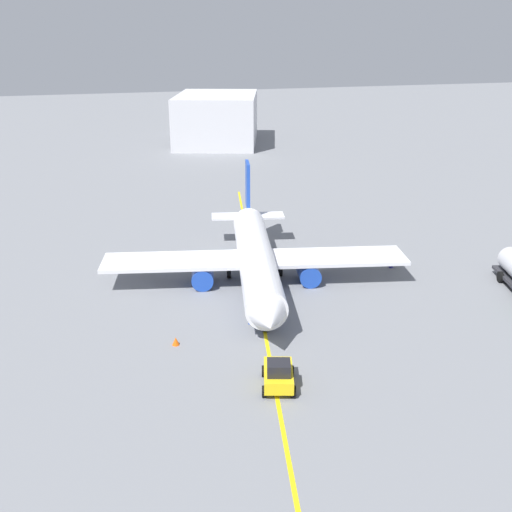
{
  "coord_description": "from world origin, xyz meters",
  "views": [
    {
      "loc": [
        51.32,
        -15.15,
        23.31
      ],
      "look_at": [
        0.0,
        0.0,
        3.0
      ],
      "focal_mm": 41.69,
      "sensor_mm": 36.0,
      "label": 1
    }
  ],
  "objects_px": {
    "refueling_worker": "(392,260)",
    "safety_cone_nose": "(176,341)",
    "airplane": "(256,258)",
    "pushback_tug": "(278,374)"
  },
  "relations": [
    {
      "from": "refueling_worker",
      "to": "safety_cone_nose",
      "type": "height_order",
      "value": "refueling_worker"
    },
    {
      "from": "airplane",
      "to": "safety_cone_nose",
      "type": "height_order",
      "value": "airplane"
    },
    {
      "from": "pushback_tug",
      "to": "safety_cone_nose",
      "type": "xyz_separation_m",
      "value": [
        -7.94,
        -5.91,
        -0.68
      ]
    },
    {
      "from": "refueling_worker",
      "to": "safety_cone_nose",
      "type": "distance_m",
      "value": 26.38
    },
    {
      "from": "airplane",
      "to": "refueling_worker",
      "type": "distance_m",
      "value": 14.92
    },
    {
      "from": "pushback_tug",
      "to": "refueling_worker",
      "type": "distance_m",
      "value": 25.76
    },
    {
      "from": "pushback_tug",
      "to": "refueling_worker",
      "type": "bearing_deg",
      "value": 134.09
    },
    {
      "from": "pushback_tug",
      "to": "refueling_worker",
      "type": "xyz_separation_m",
      "value": [
        -17.92,
        18.5,
        -0.19
      ]
    },
    {
      "from": "refueling_worker",
      "to": "pushback_tug",
      "type": "bearing_deg",
      "value": -45.91
    },
    {
      "from": "refueling_worker",
      "to": "airplane",
      "type": "bearing_deg",
      "value": -90.8
    }
  ]
}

